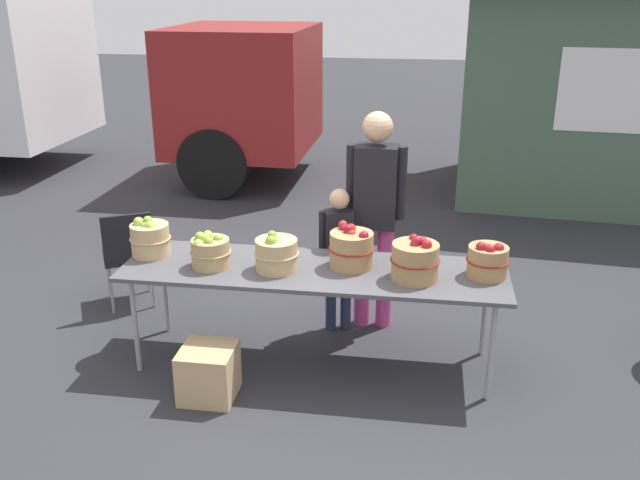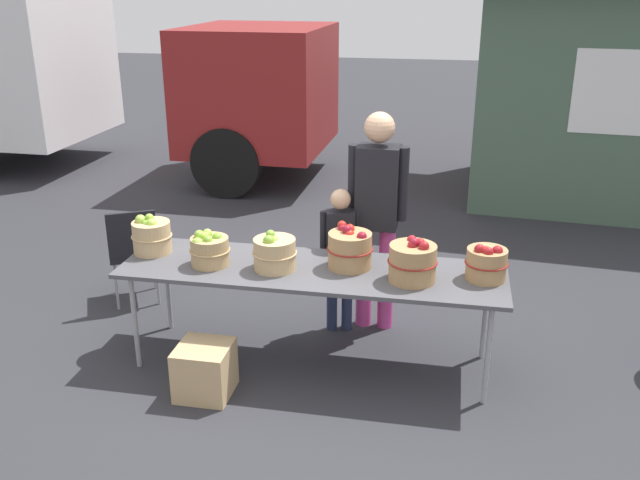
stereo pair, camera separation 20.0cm
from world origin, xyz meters
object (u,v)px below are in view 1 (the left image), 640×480
(market_table, at_px, (314,273))
(apple_basket_red_1, at_px, (415,260))
(apple_basket_green_0, at_px, (150,238))
(apple_basket_red_2, at_px, (488,260))
(apple_basket_red_0, at_px, (351,248))
(produce_crate, at_px, (209,373))
(child_customer, at_px, (339,249))
(apple_basket_green_2, at_px, (276,254))
(vendor_adult, at_px, (375,205))
(apple_basket_green_1, at_px, (210,251))
(folding_chair, at_px, (128,251))

(market_table, bearing_deg, apple_basket_red_1, -6.09)
(apple_basket_green_0, xyz_separation_m, apple_basket_red_2, (2.41, -0.03, -0.01))
(apple_basket_red_0, height_order, produce_crate, apple_basket_red_0)
(apple_basket_red_0, distance_m, child_customer, 0.52)
(apple_basket_green_2, distance_m, apple_basket_red_1, 0.96)
(apple_basket_red_2, bearing_deg, apple_basket_red_1, -166.67)
(apple_basket_red_0, xyz_separation_m, vendor_adult, (0.12, 0.59, 0.14))
(market_table, distance_m, produce_crate, 0.99)
(apple_basket_green_0, bearing_deg, apple_basket_red_2, -0.81)
(apple_basket_green_1, xyz_separation_m, child_customer, (0.83, 0.61, -0.17))
(vendor_adult, height_order, produce_crate, vendor_adult)
(apple_basket_green_2, height_order, apple_basket_red_1, apple_basket_red_1)
(apple_basket_green_2, height_order, apple_basket_red_2, apple_basket_green_2)
(produce_crate, bearing_deg, apple_basket_red_0, 35.01)
(apple_basket_red_2, bearing_deg, child_customer, 155.10)
(apple_basket_green_2, distance_m, folding_chair, 1.67)
(apple_basket_green_0, height_order, apple_basket_red_0, apple_basket_red_0)
(market_table, distance_m, folding_chair, 1.85)
(apple_basket_red_0, relative_size, vendor_adult, 0.19)
(apple_basket_green_0, xyz_separation_m, apple_basket_green_1, (0.50, -0.15, -0.01))
(child_customer, bearing_deg, vendor_adult, -167.73)
(apple_basket_green_1, relative_size, apple_basket_red_2, 0.99)
(apple_basket_green_0, bearing_deg, apple_basket_red_1, -4.44)
(apple_basket_green_1, xyz_separation_m, folding_chair, (-0.97, 0.77, -0.36))
(apple_basket_green_1, bearing_deg, folding_chair, 141.63)
(apple_basket_green_1, bearing_deg, apple_basket_red_1, -0.08)
(market_table, relative_size, apple_basket_green_2, 8.60)
(apple_basket_red_1, height_order, apple_basket_red_2, apple_basket_red_1)
(apple_basket_red_1, bearing_deg, apple_basket_red_2, 13.33)
(apple_basket_red_2, bearing_deg, market_table, -178.07)
(apple_basket_green_2, height_order, produce_crate, apple_basket_green_2)
(child_customer, bearing_deg, apple_basket_green_2, 45.80)
(apple_basket_green_1, height_order, child_customer, child_customer)
(apple_basket_green_0, distance_m, apple_basket_red_1, 1.93)
(apple_basket_green_2, bearing_deg, apple_basket_red_0, 14.92)
(folding_chair, bearing_deg, apple_basket_red_2, 138.76)
(apple_basket_green_0, distance_m, folding_chair, 0.87)
(apple_basket_red_0, relative_size, produce_crate, 0.91)
(apple_basket_red_0, relative_size, folding_chair, 0.38)
(apple_basket_red_1, xyz_separation_m, produce_crate, (-1.33, -0.47, -0.71))
(market_table, relative_size, apple_basket_red_2, 9.28)
(apple_basket_green_0, bearing_deg, vendor_adult, 20.31)
(apple_basket_green_0, distance_m, apple_basket_red_0, 1.48)
(apple_basket_red_2, bearing_deg, apple_basket_red_0, 177.79)
(child_customer, bearing_deg, apple_basket_red_1, 120.93)
(vendor_adult, bearing_deg, folding_chair, 0.61)
(vendor_adult, relative_size, folding_chair, 2.03)
(child_customer, bearing_deg, folding_chair, -17.91)
(folding_chair, distance_m, produce_crate, 1.67)
(apple_basket_green_2, relative_size, apple_basket_red_1, 0.93)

